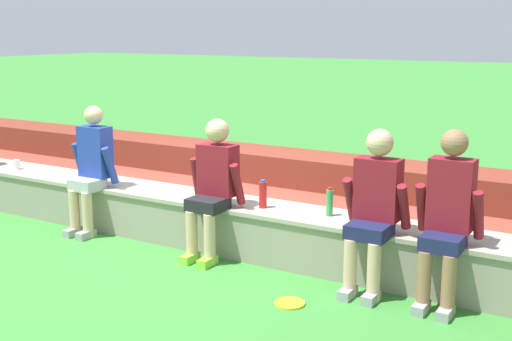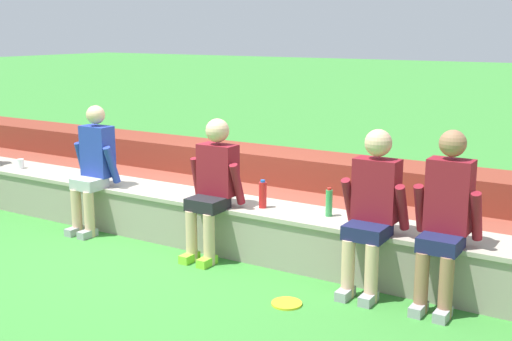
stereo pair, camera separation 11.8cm
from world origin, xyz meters
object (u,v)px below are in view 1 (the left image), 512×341
person_center (213,184)px  water_bottle_mid_right (330,202)px  person_right_of_center (374,206)px  water_bottle_near_right (263,195)px  person_far_right (447,214)px  plastic_cup_middle (16,165)px  person_left_of_center (91,166)px  frisbee (290,303)px

person_center → water_bottle_mid_right: (1.09, 0.30, -0.10)m
person_right_of_center → water_bottle_near_right: size_ratio=5.03×
person_center → person_far_right: 2.24m
person_far_right → water_bottle_near_right: person_far_right is taller
water_bottle_mid_right → water_bottle_near_right: size_ratio=0.98×
plastic_cup_middle → person_right_of_center: bearing=-2.7°
person_left_of_center → person_far_right: 3.82m
person_right_of_center → person_far_right: (0.61, 0.01, 0.01)m
person_center → plastic_cup_middle: (-3.05, 0.21, -0.17)m
person_far_right → water_bottle_near_right: size_ratio=5.19×
water_bottle_mid_right → plastic_cup_middle: (-4.14, -0.08, -0.07)m
person_left_of_center → plastic_cup_middle: 1.50m
person_center → water_bottle_near_right: size_ratio=4.92×
person_center → water_bottle_near_right: (0.42, 0.22, -0.10)m
water_bottle_mid_right → frisbee: water_bottle_mid_right is taller
person_center → person_right_of_center: size_ratio=0.98×
frisbee → plastic_cup_middle: bearing=168.6°
person_left_of_center → person_center: person_left_of_center is taller
person_center → person_right_of_center: bearing=-0.5°
person_left_of_center → person_right_of_center: person_left_of_center is taller
water_bottle_mid_right → frisbee: size_ratio=1.07×
person_far_right → water_bottle_near_right: bearing=172.8°
person_right_of_center → plastic_cup_middle: (-4.68, 0.22, -0.19)m
person_left_of_center → frisbee: person_left_of_center is taller
person_center → person_right_of_center: (1.63, -0.01, 0.01)m
person_center → person_far_right: bearing=-0.1°
water_bottle_mid_right → water_bottle_near_right: water_bottle_near_right is taller
water_bottle_mid_right → person_left_of_center: bearing=-173.5°
person_far_right → water_bottle_near_right: (-1.81, 0.23, -0.13)m
person_left_of_center → person_far_right: (3.82, 0.00, 0.02)m
person_center → person_far_right: person_far_right is taller
person_left_of_center → person_right_of_center: 3.21m
water_bottle_mid_right → water_bottle_near_right: (-0.67, -0.07, 0.00)m
person_far_right → water_bottle_mid_right: person_far_right is taller
water_bottle_mid_right → plastic_cup_middle: water_bottle_mid_right is taller
person_center → water_bottle_near_right: 0.49m
person_right_of_center → plastic_cup_middle: bearing=177.3°
person_far_right → plastic_cup_middle: size_ratio=12.23×
frisbee → person_right_of_center: bearing=54.5°
water_bottle_mid_right → frisbee: 1.13m
person_right_of_center → person_center: bearing=179.5°
water_bottle_near_right → frisbee: (0.75, -0.87, -0.62)m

